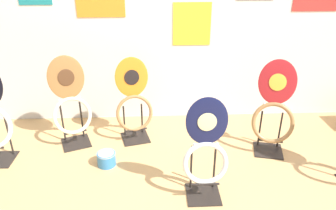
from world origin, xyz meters
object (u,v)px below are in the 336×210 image
at_px(toilet_seat_display_orange_sun, 134,105).
at_px(toilet_seat_display_crimson_swirl, 274,114).
at_px(toilet_seat_display_navy_moon, 206,154).
at_px(toilet_seat_display_woodgrain, 71,105).
at_px(paint_can, 106,158).

relative_size(toilet_seat_display_orange_sun, toilet_seat_display_crimson_swirl, 0.95).
relative_size(toilet_seat_display_navy_moon, toilet_seat_display_crimson_swirl, 0.95).
xyz_separation_m(toilet_seat_display_orange_sun, toilet_seat_display_woodgrain, (-0.63, -0.06, 0.04)).
relative_size(toilet_seat_display_crimson_swirl, paint_can, 5.31).
relative_size(toilet_seat_display_woodgrain, toilet_seat_display_crimson_swirl, 0.99).
xyz_separation_m(toilet_seat_display_navy_moon, paint_can, (-0.86, 0.46, -0.34)).
xyz_separation_m(toilet_seat_display_orange_sun, paint_can, (-0.25, -0.47, -0.33)).
distance_m(toilet_seat_display_navy_moon, toilet_seat_display_woodgrain, 1.52).
xyz_separation_m(toilet_seat_display_woodgrain, paint_can, (0.38, -0.41, -0.37)).
height_order(toilet_seat_display_woodgrain, paint_can, toilet_seat_display_woodgrain).
bearing_deg(toilet_seat_display_navy_moon, toilet_seat_display_orange_sun, 123.15).
bearing_deg(toilet_seat_display_orange_sun, toilet_seat_display_woodgrain, -174.76).
xyz_separation_m(toilet_seat_display_crimson_swirl, paint_can, (-1.62, -0.17, -0.35)).
bearing_deg(toilet_seat_display_woodgrain, toilet_seat_display_navy_moon, -35.25).
bearing_deg(toilet_seat_display_crimson_swirl, toilet_seat_display_navy_moon, -140.15).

